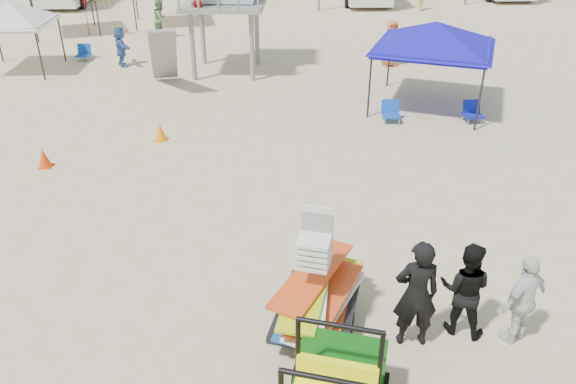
{
  "coord_description": "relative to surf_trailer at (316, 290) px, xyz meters",
  "views": [
    {
      "loc": [
        0.22,
        -6.4,
        6.49
      ],
      "look_at": [
        0.5,
        3.0,
        1.3
      ],
      "focal_mm": 35.0,
      "sensor_mm": 36.0,
      "label": 1
    }
  ],
  "objects": [
    {
      "name": "ground",
      "position": [
        -0.87,
        -0.61,
        -0.83
      ],
      "size": [
        140.0,
        140.0,
        0.0
      ],
      "primitive_type": "plane",
      "color": "beige",
      "rests_on": "ground"
    },
    {
      "name": "surf_trailer",
      "position": [
        0.0,
        0.0,
        0.0
      ],
      "size": [
        1.63,
        2.35,
        2.03
      ],
      "color": "black",
      "rests_on": "ground"
    },
    {
      "name": "man_left",
      "position": [
        1.51,
        -0.3,
        0.13
      ],
      "size": [
        0.7,
        0.46,
        1.92
      ],
      "primitive_type": "imported",
      "rotation": [
        0.0,
        0.0,
        3.14
      ],
      "color": "black",
      "rests_on": "ground"
    },
    {
      "name": "man_mid",
      "position": [
        2.36,
        -0.05,
        0.01
      ],
      "size": [
        1.01,
        0.92,
        1.68
      ],
      "primitive_type": "imported",
      "rotation": [
        0.0,
        0.0,
        2.72
      ],
      "color": "black",
      "rests_on": "ground"
    },
    {
      "name": "man_right",
      "position": [
        3.21,
        -0.3,
        -0.02
      ],
      "size": [
        1.01,
        0.82,
        1.61
      ],
      "primitive_type": "imported",
      "rotation": [
        0.0,
        0.0,
        3.67
      ],
      "color": "silver",
      "rests_on": "ground"
    },
    {
      "name": "canopy_blue",
      "position": [
        4.46,
        10.51,
        1.77
      ],
      "size": [
        4.43,
        4.43,
        3.14
      ],
      "color": "black",
      "rests_on": "ground"
    },
    {
      "name": "canopy_white_a",
      "position": [
        -10.46,
        14.99,
        1.66
      ],
      "size": [
        2.75,
        2.75,
        3.03
      ],
      "color": "black",
      "rests_on": "ground"
    },
    {
      "name": "umbrella_a",
      "position": [
        -9.46,
        20.68,
        0.15
      ],
      "size": [
        2.45,
        2.49,
        1.96
      ],
      "primitive_type": "imported",
      "rotation": [
        0.0,
        0.0,
        -0.16
      ],
      "color": "red",
      "rests_on": "ground"
    },
    {
      "name": "umbrella_b",
      "position": [
        -8.14,
        20.36,
        0.14
      ],
      "size": [
        3.01,
        3.01,
        1.93
      ],
      "primitive_type": "imported",
      "rotation": [
        0.0,
        0.0,
        0.83
      ],
      "color": "gold",
      "rests_on": "ground"
    },
    {
      "name": "cone_near",
      "position": [
        -6.58,
        6.29,
        -0.58
      ],
      "size": [
        0.34,
        0.34,
        0.5
      ],
      "primitive_type": "cone",
      "color": "#EE4007",
      "rests_on": "ground"
    },
    {
      "name": "cone_far",
      "position": [
        -3.86,
        7.93,
        -0.58
      ],
      "size": [
        0.34,
        0.34,
        0.5
      ],
      "primitive_type": "cone",
      "color": "orange",
      "rests_on": "ground"
    },
    {
      "name": "beach_chair_a",
      "position": [
        -8.45,
        16.45,
        -0.52
      ],
      "size": [
        0.54,
        0.58,
        0.64
      ],
      "color": "#0F40A6",
      "rests_on": "ground"
    },
    {
      "name": "beach_chair_b",
      "position": [
        5.52,
        9.15,
        -0.52
      ],
      "size": [
        0.59,
        0.63,
        0.64
      ],
      "color": "#0E1998",
      "rests_on": "ground"
    },
    {
      "name": "beach_chair_c",
      "position": [
        3.0,
        9.22,
        -0.52
      ],
      "size": [
        0.56,
        0.6,
        0.64
      ],
      "color": "#1042B4",
      "rests_on": "ground"
    },
    {
      "name": "distant_beachgoers",
      "position": [
        -1.95,
        18.0,
        0.02
      ],
      "size": [
        15.39,
        11.85,
        1.79
      ],
      "color": "#CED44F",
      "rests_on": "ground"
    }
  ]
}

